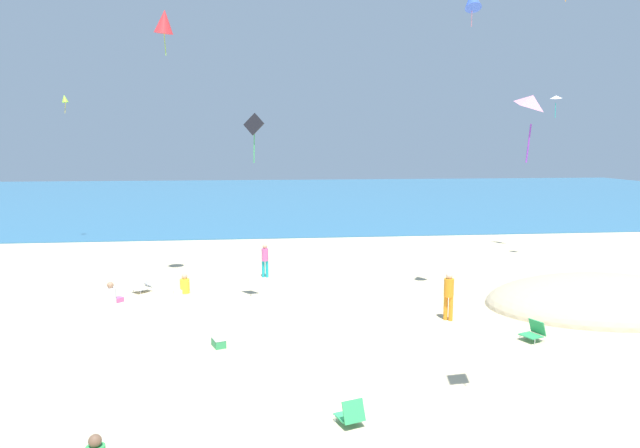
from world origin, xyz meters
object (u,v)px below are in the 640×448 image
at_px(cooler_box, 219,342).
at_px(kite_blue, 472,0).
at_px(kite_pink, 533,102).
at_px(person_2, 112,295).
at_px(kite_lime, 65,99).
at_px(beach_chair_mid_beach, 351,414).
at_px(kite_black, 254,126).
at_px(person_3, 449,293).
at_px(person_5, 265,258).
at_px(beach_chair_near_camera, 143,286).
at_px(kite_white, 556,98).
at_px(person_1, 184,286).
at_px(beach_chair_far_left, 534,332).
at_px(kite_red, 164,22).

relative_size(cooler_box, kite_blue, 0.45).
bearing_deg(kite_pink, person_2, 135.12).
bearing_deg(kite_blue, kite_lime, 140.51).
xyz_separation_m(beach_chair_mid_beach, kite_black, (-1.97, 8.76, 6.31)).
height_order(person_2, person_3, person_3).
bearing_deg(kite_lime, kite_pink, -56.34).
bearing_deg(cooler_box, person_5, 80.13).
relative_size(beach_chair_near_camera, person_5, 0.56).
xyz_separation_m(beach_chair_near_camera, cooler_box, (3.44, -6.72, -0.10)).
bearing_deg(kite_white, kite_lime, 161.17).
xyz_separation_m(beach_chair_near_camera, person_2, (-0.84, -1.60, 0.06)).
bearing_deg(person_3, cooler_box, 144.54).
bearing_deg(person_1, cooler_box, 93.23).
xyz_separation_m(person_3, kite_pink, (-1.07, -7.37, 5.79)).
bearing_deg(beach_chair_far_left, kite_black, -48.31).
distance_m(beach_chair_mid_beach, kite_pink, 7.36).
bearing_deg(kite_white, beach_chair_near_camera, -169.42).
relative_size(cooler_box, kite_pink, 0.44).
bearing_deg(person_1, kite_white, -179.70).
xyz_separation_m(person_2, person_3, (11.89, -3.40, 0.65)).
xyz_separation_m(cooler_box, kite_blue, (8.80, 3.64, 10.81)).
height_order(person_5, kite_red, kite_red).
xyz_separation_m(kite_pink, kite_red, (-8.91, 13.37, 4.04)).
xyz_separation_m(beach_chair_far_left, person_1, (-11.31, 6.87, 0.01)).
relative_size(person_2, person_5, 0.55).
height_order(cooler_box, person_1, person_1).
bearing_deg(cooler_box, beach_chair_near_camera, 117.14).
height_order(cooler_box, person_5, person_5).
bearing_deg(beach_chair_mid_beach, cooler_box, 12.91).
height_order(kite_white, kite_red, kite_red).
bearing_deg(person_1, beach_chair_mid_beach, 100.60).
bearing_deg(beach_chair_mid_beach, person_3, -51.62).
distance_m(person_1, kite_pink, 15.96).
bearing_deg(beach_chair_far_left, person_2, -44.14).
bearing_deg(kite_red, cooler_box, -72.91).
bearing_deg(kite_pink, beach_chair_mid_beach, 171.21).
height_order(person_1, kite_lime, kite_lime).
height_order(beach_chair_mid_beach, kite_red, kite_red).
distance_m(person_5, kite_black, 7.67).
bearing_deg(person_1, beach_chair_far_left, 136.26).
height_order(kite_lime, kite_red, kite_red).
height_order(person_2, kite_white, kite_white).
height_order(person_3, kite_lime, kite_lime).
distance_m(beach_chair_mid_beach, kite_white, 21.47).
relative_size(beach_chair_near_camera, person_2, 1.02).
bearing_deg(beach_chair_near_camera, kite_lime, -105.16).
distance_m(beach_chair_far_left, kite_white, 14.79).
relative_size(kite_blue, kite_white, 1.23).
xyz_separation_m(kite_lime, kite_black, (11.05, -15.42, -2.02)).
xyz_separation_m(beach_chair_near_camera, kite_black, (4.57, -3.08, 6.33)).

